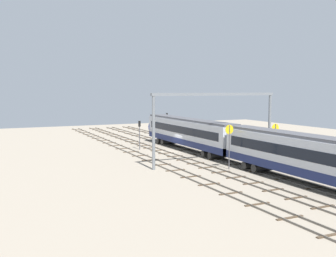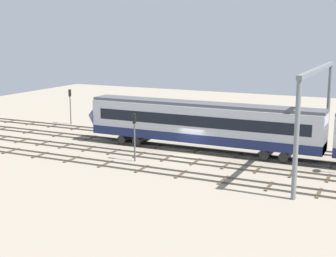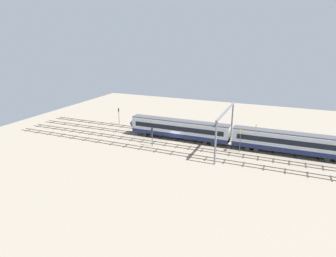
{
  "view_description": "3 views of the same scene",
  "coord_description": "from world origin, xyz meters",
  "px_view_note": "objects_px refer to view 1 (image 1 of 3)",
  "views": [
    {
      "loc": [
        -53.32,
        26.12,
        9.25
      ],
      "look_at": [
        6.32,
        -1.89,
        2.83
      ],
      "focal_mm": 42.1,
      "sensor_mm": 36.0,
      "label": 1
    },
    {
      "loc": [
        -17.65,
        41.98,
        11.84
      ],
      "look_at": [
        3.51,
        -2.47,
        1.92
      ],
      "focal_mm": 51.34,
      "sensor_mm": 36.0,
      "label": 2
    },
    {
      "loc": [
        -22.81,
        58.35,
        23.22
      ],
      "look_at": [
        1.97,
        -0.76,
        2.98
      ],
      "focal_mm": 30.27,
      "sensor_mm": 36.0,
      "label": 3
    }
  ],
  "objects_px": {
    "speed_sign_mid_trackside": "(275,140)",
    "signal_light_trackside_approach": "(139,131)",
    "relay_cabinet": "(251,147)",
    "overhead_gantry": "(216,111)",
    "signal_light_trackside_departure": "(167,121)",
    "speed_sign_near_foreground": "(229,139)",
    "train": "(232,143)"
  },
  "relations": [
    {
      "from": "signal_light_trackside_departure",
      "to": "train",
      "type": "bearing_deg",
      "value": 169.34
    },
    {
      "from": "overhead_gantry",
      "to": "signal_light_trackside_approach",
      "type": "distance_m",
      "value": 16.41
    },
    {
      "from": "overhead_gantry",
      "to": "speed_sign_mid_trackside",
      "type": "distance_m",
      "value": 8.01
    },
    {
      "from": "speed_sign_near_foreground",
      "to": "speed_sign_mid_trackside",
      "type": "height_order",
      "value": "speed_sign_mid_trackside"
    },
    {
      "from": "speed_sign_mid_trackside",
      "to": "signal_light_trackside_approach",
      "type": "relative_size",
      "value": 1.2
    },
    {
      "from": "train",
      "to": "signal_light_trackside_departure",
      "type": "height_order",
      "value": "train"
    },
    {
      "from": "speed_sign_mid_trackside",
      "to": "overhead_gantry",
      "type": "bearing_deg",
      "value": 35.8
    },
    {
      "from": "speed_sign_mid_trackside",
      "to": "relay_cabinet",
      "type": "relative_size",
      "value": 2.94
    },
    {
      "from": "speed_sign_near_foreground",
      "to": "signal_light_trackside_approach",
      "type": "height_order",
      "value": "speed_sign_near_foreground"
    },
    {
      "from": "relay_cabinet",
      "to": "overhead_gantry",
      "type": "bearing_deg",
      "value": 117.68
    },
    {
      "from": "overhead_gantry",
      "to": "signal_light_trackside_approach",
      "type": "xyz_separation_m",
      "value": [
        15.41,
        4.27,
        -3.68
      ]
    },
    {
      "from": "overhead_gantry",
      "to": "speed_sign_near_foreground",
      "type": "relative_size",
      "value": 3.34
    },
    {
      "from": "speed_sign_mid_trackside",
      "to": "signal_light_trackside_approach",
      "type": "distance_m",
      "value": 23.08
    },
    {
      "from": "signal_light_trackside_approach",
      "to": "speed_sign_near_foreground",
      "type": "bearing_deg",
      "value": -168.06
    },
    {
      "from": "signal_light_trackside_approach",
      "to": "signal_light_trackside_departure",
      "type": "bearing_deg",
      "value": -36.94
    },
    {
      "from": "speed_sign_mid_trackside",
      "to": "signal_light_trackside_approach",
      "type": "xyz_separation_m",
      "value": [
        21.41,
        8.6,
        -0.61
      ]
    },
    {
      "from": "signal_light_trackside_approach",
      "to": "signal_light_trackside_departure",
      "type": "xyz_separation_m",
      "value": [
        16.57,
        -12.46,
        0.04
      ]
    },
    {
      "from": "speed_sign_near_foreground",
      "to": "overhead_gantry",
      "type": "bearing_deg",
      "value": -4.77
    },
    {
      "from": "signal_light_trackside_approach",
      "to": "signal_light_trackside_departure",
      "type": "distance_m",
      "value": 20.73
    },
    {
      "from": "train",
      "to": "speed_sign_near_foreground",
      "type": "height_order",
      "value": "speed_sign_near_foreground"
    },
    {
      "from": "speed_sign_mid_trackside",
      "to": "signal_light_trackside_departure",
      "type": "relative_size",
      "value": 1.18
    },
    {
      "from": "overhead_gantry",
      "to": "relay_cabinet",
      "type": "bearing_deg",
      "value": -62.32
    },
    {
      "from": "relay_cabinet",
      "to": "signal_light_trackside_departure",
      "type": "bearing_deg",
      "value": 1.67
    },
    {
      "from": "train",
      "to": "speed_sign_mid_trackside",
      "type": "bearing_deg",
      "value": -157.78
    },
    {
      "from": "train",
      "to": "signal_light_trackside_approach",
      "type": "xyz_separation_m",
      "value": [
        15.91,
        6.35,
        0.29
      ]
    },
    {
      "from": "signal_light_trackside_departure",
      "to": "relay_cabinet",
      "type": "xyz_separation_m",
      "value": [
        -27.27,
        -0.8,
        -2.07
      ]
    },
    {
      "from": "train",
      "to": "signal_light_trackside_departure",
      "type": "relative_size",
      "value": 11.04
    },
    {
      "from": "train",
      "to": "signal_light_trackside_approach",
      "type": "relative_size",
      "value": 11.18
    },
    {
      "from": "overhead_gantry",
      "to": "signal_light_trackside_departure",
      "type": "xyz_separation_m",
      "value": [
        31.98,
        -8.19,
        -3.64
      ]
    },
    {
      "from": "speed_sign_near_foreground",
      "to": "speed_sign_mid_trackside",
      "type": "bearing_deg",
      "value": -119.11
    },
    {
      "from": "signal_light_trackside_approach",
      "to": "signal_light_trackside_departure",
      "type": "height_order",
      "value": "signal_light_trackside_departure"
    },
    {
      "from": "speed_sign_mid_trackside",
      "to": "relay_cabinet",
      "type": "xyz_separation_m",
      "value": [
        10.71,
        -4.66,
        -2.64
      ]
    }
  ]
}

